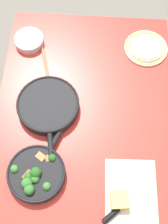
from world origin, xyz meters
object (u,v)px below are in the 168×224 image
at_px(skillet_broccoli, 36,173).
at_px(prep_bowl_steel, 29,41).
at_px(skillet_eggs, 48,106).
at_px(wooden_spoon, 49,80).
at_px(dinner_plate_stack, 146,47).
at_px(grater_knife, 118,209).
at_px(cheese_block, 119,200).

bearing_deg(skillet_broccoli, prep_bowl_steel, 33.00).
relative_size(skillet_broccoli, prep_bowl_steel, 2.39).
bearing_deg(skillet_eggs, wooden_spoon, 176.99).
height_order(skillet_eggs, prep_bowl_steel, skillet_eggs).
height_order(wooden_spoon, dinner_plate_stack, dinner_plate_stack).
relative_size(skillet_eggs, dinner_plate_stack, 1.82).
relative_size(wooden_spoon, dinner_plate_stack, 1.50).
distance_m(wooden_spoon, grater_knife, 0.70).
height_order(skillet_eggs, cheese_block, skillet_eggs).
xyz_separation_m(wooden_spoon, prep_bowl_steel, (0.22, 0.13, 0.01)).
distance_m(cheese_block, dinner_plate_stack, 0.81).
bearing_deg(skillet_broccoli, dinner_plate_stack, -12.10).
height_order(skillet_broccoli, dinner_plate_stack, skillet_broccoli).
distance_m(skillet_broccoli, cheese_block, 0.37).
xyz_separation_m(skillet_broccoli, cheese_block, (-0.09, -0.36, -0.01)).
bearing_deg(cheese_block, wooden_spoon, 32.69).
bearing_deg(dinner_plate_stack, prep_bowl_steel, 90.14).
relative_size(wooden_spoon, grater_knife, 1.79).
bearing_deg(dinner_plate_stack, wooden_spoon, 114.65).
bearing_deg(grater_knife, prep_bowl_steel, 77.54).
xyz_separation_m(skillet_eggs, grater_knife, (-0.45, -0.34, -0.02)).
xyz_separation_m(wooden_spoon, grater_knife, (-0.60, -0.36, 0.00)).
bearing_deg(wooden_spoon, prep_bowl_steel, -166.65).
xyz_separation_m(dinner_plate_stack, prep_bowl_steel, (-0.00, 0.62, 0.01)).
xyz_separation_m(skillet_eggs, prep_bowl_steel, (0.38, 0.14, -0.01)).
bearing_deg(cheese_block, skillet_broccoli, 76.41).
distance_m(wooden_spoon, dinner_plate_stack, 0.54).
distance_m(skillet_eggs, prep_bowl_steel, 0.40).
distance_m(skillet_broccoli, skillet_eggs, 0.33).
height_order(wooden_spoon, grater_knife, grater_knife).
distance_m(skillet_eggs, grater_knife, 0.57).
bearing_deg(prep_bowl_steel, dinner_plate_stack, -89.86).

